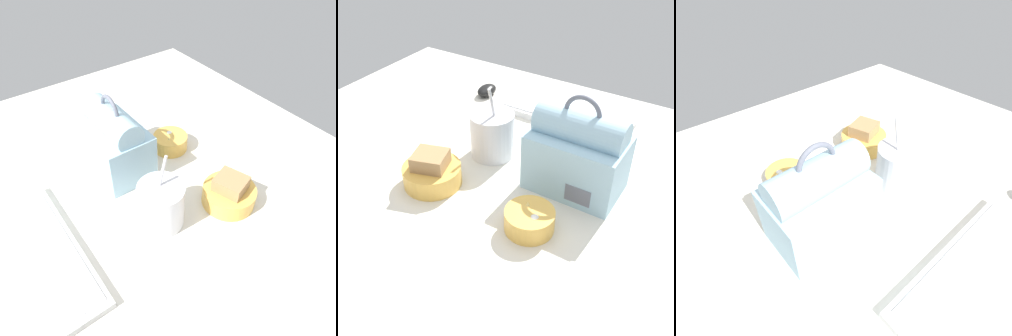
# 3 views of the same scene
# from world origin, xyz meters

# --- Properties ---
(desk_surface) EXTENTS (1.40, 1.10, 0.02)m
(desk_surface) POSITION_xyz_m (0.00, 0.00, 0.01)
(desk_surface) COLOR silver
(desk_surface) RESTS_ON ground
(keyboard) EXTENTS (0.38, 0.13, 0.02)m
(keyboard) POSITION_xyz_m (-0.01, 0.33, 0.03)
(keyboard) COLOR silver
(keyboard) RESTS_ON desk_surface
(lunch_bag) EXTENTS (0.20, 0.14, 0.23)m
(lunch_bag) POSITION_xyz_m (0.14, 0.07, 0.11)
(lunch_bag) COLOR #9EC6DB
(lunch_bag) RESTS_ON desk_surface
(soup_cup) EXTENTS (0.11, 0.11, 0.19)m
(soup_cup) POSITION_xyz_m (-0.08, 0.08, 0.08)
(soup_cup) COLOR silver
(soup_cup) RESTS_ON desk_surface
(bento_bowl_sandwich) EXTENTS (0.13, 0.13, 0.08)m
(bento_bowl_sandwich) POSITION_xyz_m (-0.14, -0.09, 0.05)
(bento_bowl_sandwich) COLOR #EAB24C
(bento_bowl_sandwich) RESTS_ON desk_surface
(bento_bowl_snacks) EXTENTS (0.10, 0.10, 0.05)m
(bento_bowl_snacks) POSITION_xyz_m (0.12, -0.10, 0.04)
(bento_bowl_snacks) COLOR #EAB24C
(bento_bowl_snacks) RESTS_ON desk_surface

